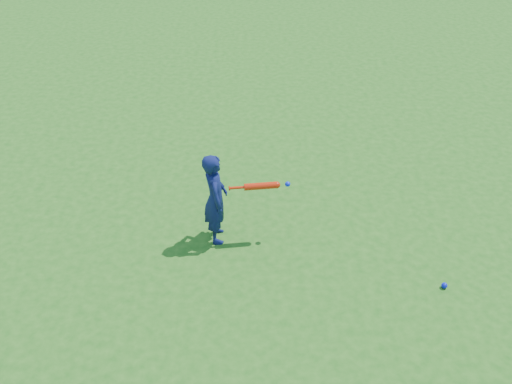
% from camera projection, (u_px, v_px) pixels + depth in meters
% --- Properties ---
extents(ground, '(80.00, 80.00, 0.00)m').
position_uv_depth(ground, '(210.00, 211.00, 7.77)').
color(ground, '#205E16').
rests_on(ground, ground).
extents(child, '(0.35, 0.48, 1.23)m').
position_uv_depth(child, '(215.00, 198.00, 6.96)').
color(child, '#10184D').
rests_on(child, ground).
extents(ground_ball_blue, '(0.07, 0.07, 0.07)m').
position_uv_depth(ground_ball_blue, '(444.00, 286.00, 6.56)').
color(ground_ball_blue, '#0C17D5').
rests_on(ground_ball_blue, ground).
extents(bat_swing, '(0.75, 0.16, 0.09)m').
position_uv_depth(bat_swing, '(263.00, 186.00, 6.88)').
color(bat_swing, red).
rests_on(bat_swing, ground).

